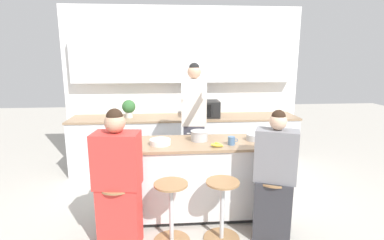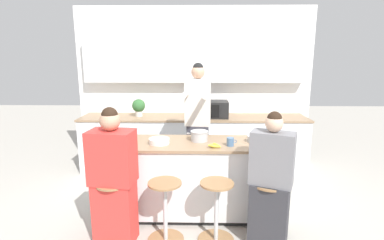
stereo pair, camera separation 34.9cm
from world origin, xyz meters
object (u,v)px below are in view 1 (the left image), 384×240
object	(u,v)px
bar_stool_leftmost	(119,215)
coffee_cup_near	(232,141)
person_seated_near	(274,183)
cooking_pot	(199,136)
banana_bunch	(216,145)
kitchen_island	(192,178)
potted_plant	(129,108)
bar_stool_center_right	(222,210)
bar_stool_rightmost	(272,208)
microwave	(202,109)
bar_stool_center_left	(171,212)
person_cooking	(194,131)
coffee_cup_far	(125,140)
fruit_bowl	(254,137)
person_wrapped_blanket	(118,184)

from	to	relation	value
bar_stool_leftmost	coffee_cup_near	distance (m)	1.43
person_seated_near	coffee_cup_near	size ratio (longest dim) A/B	12.32
cooking_pot	banana_bunch	xyz separation A→B (m)	(0.16, -0.26, -0.04)
kitchen_island	coffee_cup_near	size ratio (longest dim) A/B	17.53
cooking_pot	potted_plant	world-z (taller)	potted_plant
cooking_pot	bar_stool_center_right	bearing A→B (deg)	-73.81
bar_stool_rightmost	banana_bunch	world-z (taller)	banana_bunch
kitchen_island	banana_bunch	distance (m)	0.57
microwave	potted_plant	world-z (taller)	potted_plant
cooking_pot	bar_stool_center_left	bearing A→B (deg)	-119.77
bar_stool_center_right	person_cooking	bearing A→B (deg)	100.25
coffee_cup_far	banana_bunch	xyz separation A→B (m)	(1.02, -0.20, -0.02)
coffee_cup_near	coffee_cup_far	size ratio (longest dim) A/B	0.97
bar_stool_center_right	bar_stool_leftmost	bearing A→B (deg)	-179.00
bar_stool_leftmost	banana_bunch	xyz separation A→B (m)	(1.03, 0.36, 0.60)
person_cooking	coffee_cup_far	xyz separation A→B (m)	(-0.84, -0.54, 0.04)
person_cooking	microwave	xyz separation A→B (m)	(0.22, 0.91, 0.13)
kitchen_island	bar_stool_rightmost	bearing A→B (deg)	-34.86
coffee_cup_far	bar_stool_center_right	bearing A→B (deg)	-27.78
kitchen_island	potted_plant	world-z (taller)	potted_plant
bar_stool_rightmost	person_cooking	distance (m)	1.42
bar_stool_leftmost	bar_stool_center_left	world-z (taller)	same
coffee_cup_far	kitchen_island	bearing A→B (deg)	0.24
person_seated_near	microwave	world-z (taller)	person_seated_near
bar_stool_center_left	coffee_cup_near	world-z (taller)	coffee_cup_near
kitchen_island	person_seated_near	distance (m)	0.99
fruit_bowl	bar_stool_leftmost	bearing A→B (deg)	-158.88
kitchen_island	bar_stool_center_left	distance (m)	0.62
bar_stool_center_left	coffee_cup_near	size ratio (longest dim) A/B	5.80
kitchen_island	person_seated_near	bearing A→B (deg)	-35.44
fruit_bowl	microwave	xyz separation A→B (m)	(-0.46, 1.42, 0.10)
bar_stool_center_right	kitchen_island	bearing A→B (deg)	115.58
cooking_pot	microwave	world-z (taller)	microwave
cooking_pot	banana_bunch	world-z (taller)	cooking_pot
bar_stool_center_right	potted_plant	xyz separation A→B (m)	(-1.17, 2.04, 0.74)
bar_stool_center_right	cooking_pot	xyz separation A→B (m)	(-0.18, 0.60, 0.63)
bar_stool_center_left	bar_stool_leftmost	bearing A→B (deg)	-178.58
bar_stool_leftmost	potted_plant	world-z (taller)	potted_plant
bar_stool_center_right	microwave	world-z (taller)	microwave
fruit_bowl	potted_plant	bearing A→B (deg)	138.34
kitchen_island	microwave	distance (m)	1.58
person_seated_near	banana_bunch	size ratio (longest dim) A/B	8.38
bar_stool_rightmost	coffee_cup_near	world-z (taller)	coffee_cup_near
bar_stool_rightmost	banana_bunch	bearing A→B (deg)	147.70
person_cooking	person_wrapped_blanket	xyz separation A→B (m)	(-0.84, -1.10, -0.24)
banana_bunch	fruit_bowl	bearing A→B (deg)	25.11
bar_stool_center_right	person_wrapped_blanket	size ratio (longest dim) A/B	0.46
kitchen_island	bar_stool_center_right	bearing A→B (deg)	-64.42
person_seated_near	potted_plant	bearing A→B (deg)	152.30
fruit_bowl	bar_stool_rightmost	bearing A→B (deg)	-85.31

